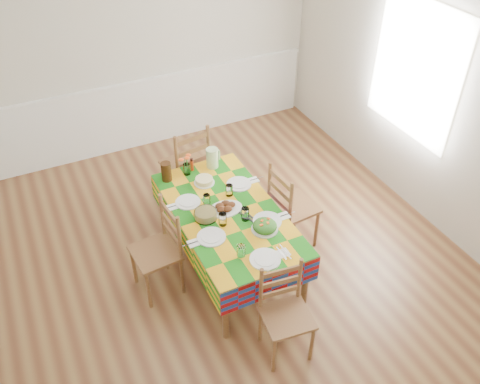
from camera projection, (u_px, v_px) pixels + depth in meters
name	position (u px, v px, depth m)	size (l,w,h in m)	color
room	(227.00, 151.00, 4.22)	(4.58, 5.08, 2.78)	brown
wainscot	(147.00, 110.00, 6.51)	(4.41, 0.06, 0.92)	white
window_right	(415.00, 70.00, 5.10)	(1.40, 1.40, 0.00)	white
dining_table	(228.00, 218.00, 4.71)	(0.92, 1.71, 0.67)	brown
setting_near_head	(257.00, 256.00, 4.18)	(0.42, 0.28, 0.13)	silver
setting_left_near	(215.00, 231.00, 4.42)	(0.46, 0.28, 0.12)	silver
setting_left_far	(194.00, 201.00, 4.74)	(0.43, 0.26, 0.11)	silver
setting_right_near	(260.00, 218.00, 4.55)	(0.49, 0.28, 0.13)	silver
setting_right_far	(236.00, 186.00, 4.92)	(0.46, 0.27, 0.12)	silver
meat_platter	(225.00, 208.00, 4.67)	(0.33, 0.24, 0.06)	silver
salad_platter	(265.00, 226.00, 4.45)	(0.24, 0.24, 0.10)	silver
pasta_bowl	(206.00, 215.00, 4.57)	(0.21, 0.21, 0.08)	white
cake	(204.00, 181.00, 4.99)	(0.20, 0.20, 0.06)	silver
serving_utensils	(246.00, 214.00, 4.63)	(0.12, 0.28, 0.01)	black
flower_vase	(186.00, 166.00, 5.07)	(0.14, 0.12, 0.23)	white
hot_sauce	(192.00, 164.00, 5.13)	(0.03, 0.03, 0.14)	red
green_pitcher	(212.00, 158.00, 5.16)	(0.12, 0.12, 0.21)	#BDDD9C
tea_pitcher	(166.00, 172.00, 4.98)	(0.10, 0.10, 0.20)	#321B0B
name_card	(271.00, 269.00, 4.09)	(0.07, 0.02, 0.02)	silver
chair_near	(285.00, 313.00, 4.05)	(0.43, 0.41, 0.87)	brown
chair_far	(187.00, 166.00, 5.52)	(0.51, 0.49, 1.01)	brown
chair_left	(159.00, 251.00, 4.56)	(0.43, 0.44, 0.93)	brown
chair_right	(290.00, 208.00, 5.01)	(0.43, 0.45, 0.96)	brown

